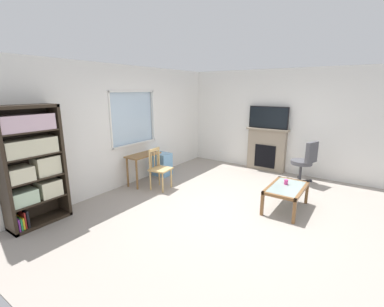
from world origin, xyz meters
The scene contains 12 objects.
ground centered at (0.00, 0.00, -0.01)m, with size 6.58×6.07×0.02m, color #9E9389.
wall_back_with_window centered at (-0.01, 2.54, 1.31)m, with size 5.58×0.15×2.66m.
wall_right centered at (2.85, 0.00, 1.33)m, with size 0.12×5.27×2.66m, color white.
bookshelf centered at (-2.26, 2.29, 1.04)m, with size 0.90×0.38×1.92m.
desk_under_window centered at (0.06, 2.19, 0.57)m, with size 0.82×0.40×0.70m.
wooden_chair centered at (0.02, 1.67, 0.46)m, with size 0.46×0.45×0.90m.
plastic_drawer_unit centered at (0.76, 2.24, 0.29)m, with size 0.35×0.40×0.57m, color #72ADDB.
fireplace centered at (2.69, 0.21, 0.57)m, with size 0.26×1.10×1.14m.
tv centered at (2.67, 0.21, 1.43)m, with size 0.06×1.02×0.58m.
office_chair centered at (2.21, -0.87, 0.55)m, with size 0.58×0.62×1.00m.
coffee_table centered at (0.56, -0.91, 0.37)m, with size 1.01×0.59×0.44m.
sippy_cup centered at (0.66, -0.87, 0.48)m, with size 0.07×0.07×0.09m, color #DB3D84.
Camera 1 is at (-4.06, -2.00, 2.14)m, focal length 24.33 mm.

